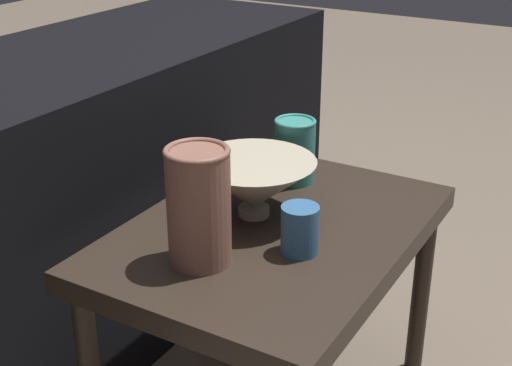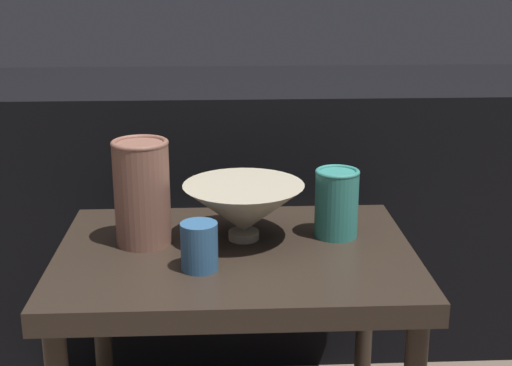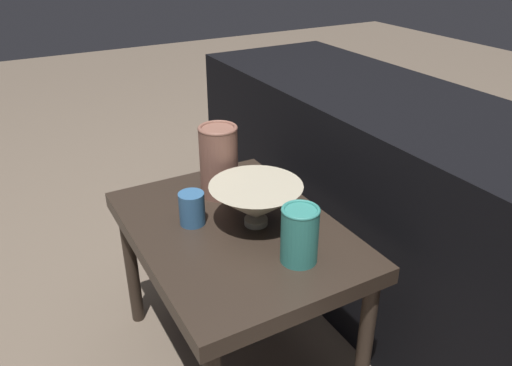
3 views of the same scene
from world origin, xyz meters
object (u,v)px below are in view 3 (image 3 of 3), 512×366
object	(u,v)px
bowl	(256,202)
vase_colorful_right	(300,234)
vase_textured_left	(219,160)
cup	(192,209)

from	to	relation	value
bowl	vase_colorful_right	distance (m)	0.17
vase_textured_left	vase_colorful_right	xyz separation A→B (m)	(0.35, 0.02, -0.03)
bowl	vase_textured_left	size ratio (longest dim) A/B	1.15
vase_colorful_right	vase_textured_left	bearing A→B (deg)	-177.13
vase_colorful_right	cup	distance (m)	0.28
bowl	vase_textured_left	bearing A→B (deg)	-177.15
cup	vase_colorful_right	bearing A→B (deg)	29.32
bowl	vase_colorful_right	bearing A→B (deg)	2.90
cup	bowl	bearing A→B (deg)	59.42
bowl	vase_colorful_right	size ratio (longest dim) A/B	1.73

